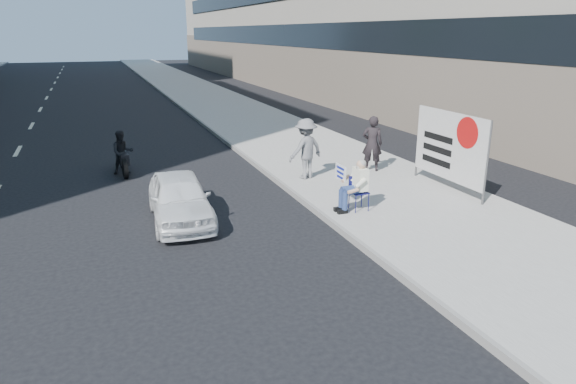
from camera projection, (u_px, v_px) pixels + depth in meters
name	position (u px, v px, depth m)	size (l,w,h in m)	color
ground	(315.00, 277.00, 9.74)	(160.00, 160.00, 0.00)	black
near_sidewalk	(237.00, 113.00, 28.91)	(5.00, 120.00, 0.15)	gray
seated_protester	(355.00, 183.00, 12.73)	(0.83, 1.11, 1.31)	#141457
jogger	(306.00, 149.00, 15.51)	(1.18, 0.68, 1.83)	slate
pedestrian_woman	(372.00, 144.00, 16.37)	(0.65, 0.42, 1.78)	black
protest_banner	(450.00, 146.00, 14.31)	(0.08, 3.06, 2.20)	#4C4C4C
white_sedan_near	(180.00, 198.00, 12.47)	(1.39, 3.45, 1.18)	white
motorcycle	(123.00, 155.00, 16.65)	(0.73, 2.05, 1.42)	black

